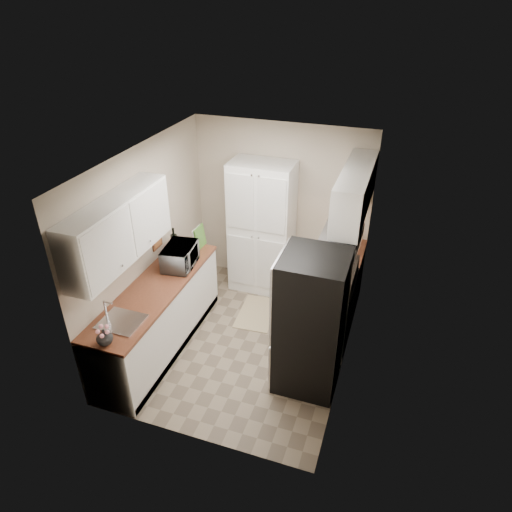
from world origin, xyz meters
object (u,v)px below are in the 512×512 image
Objects in this scene: electric_range at (326,309)px; wine_bottle at (174,242)px; toaster_oven at (341,242)px; refrigerator at (311,323)px; pantry_cabinet at (262,228)px; microwave at (180,256)px.

wine_bottle is (-2.11, -0.00, 0.61)m from electric_range.
electric_range is 3.03× the size of toaster_oven.
pantry_cabinet is at bearing 123.46° from refrigerator.
electric_range is at bearing -88.70° from microwave.
electric_range is 0.66× the size of refrigerator.
wine_bottle is at bearing 158.99° from refrigerator.
electric_range is 2.15× the size of microwave.
electric_range is 2.20m from wine_bottle.
microwave reaches higher than toaster_oven.
microwave is at bearing -171.32° from electric_range.
toaster_oven is (0.04, 1.63, 0.18)m from refrigerator.
pantry_cabinet is 1.18m from toaster_oven.
microwave is 1.41× the size of toaster_oven.
refrigerator is (1.14, -1.73, -0.15)m from pantry_cabinet.
wine_bottle is at bearing -163.58° from toaster_oven.
microwave is at bearing -120.34° from pantry_cabinet.
electric_range is at bearing 87.52° from refrigerator.
refrigerator is 1.65m from toaster_oven.
wine_bottle is (-0.94, -0.93, 0.09)m from pantry_cabinet.
wine_bottle reaches higher than toaster_oven.
pantry_cabinet is 5.88× the size of wine_bottle.
toaster_oven is at bearing 89.67° from electric_range.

